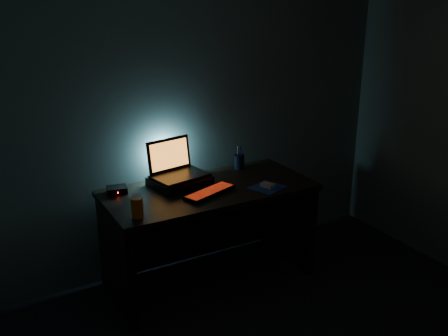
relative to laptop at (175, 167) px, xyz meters
name	(u,v)px	position (x,y,z in m)	size (l,w,h in m)	color
room	(389,200)	(0.17, -1.83, 0.38)	(3.50, 4.00, 2.50)	black
desk	(206,218)	(0.17, -0.16, -0.38)	(1.50, 0.70, 0.75)	black
riser	(180,181)	(0.01, -0.05, -0.09)	(0.40, 0.30, 0.06)	black
laptop	(175,167)	(0.00, 0.00, 0.00)	(0.42, 0.35, 0.26)	black
keyboard	(210,192)	(0.12, -0.31, -0.11)	(0.42, 0.26, 0.02)	black
mousepad	(268,187)	(0.53, -0.41, -0.12)	(0.22, 0.20, 0.00)	navy
mouse	(268,185)	(0.53, -0.41, -0.10)	(0.06, 0.10, 0.03)	gray
pen_cup	(239,162)	(0.57, 0.05, -0.06)	(0.08, 0.08, 0.11)	black
juice_glass	(137,207)	(-0.45, -0.43, -0.06)	(0.07, 0.07, 0.13)	orange
router	(117,190)	(-0.44, 0.01, -0.10)	(0.15, 0.13, 0.05)	black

